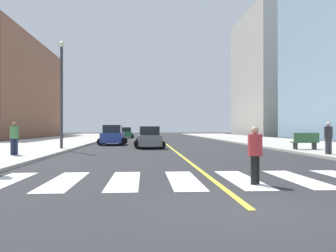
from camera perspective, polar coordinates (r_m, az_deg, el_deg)
The scene contains 16 objects.
ground_plane at distance 7.11m, azimuth 13.70°, elevation -13.35°, with size 220.00×220.00×0.00m, color #28282B.
sidewalk_kerb_east at distance 30.24m, azimuth 24.41°, elevation -3.17°, with size 10.00×120.00×0.15m, color #B2ADA3.
sidewalk_kerb_west at distance 28.51m, azimuth -24.65°, elevation -3.34°, with size 10.00×120.00×0.15m, color #B2ADA3.
crosswalk_paint at distance 10.93m, azimuth 7.29°, elevation -8.71°, with size 13.50×4.00×0.01m.
lane_divider_paint at distance 46.68m, azimuth -1.27°, elevation -2.25°, with size 0.16×80.00×0.01m, color yellow.
parking_garage_concrete at distance 81.53m, azimuth 18.60°, elevation 7.96°, with size 18.00×24.00×26.57m, color #B2ADA3.
car_blue_nearest at distance 32.94m, azimuth -9.05°, elevation -1.57°, with size 2.63×4.18×1.86m.
car_gray_second at distance 27.34m, azimuth -3.11°, elevation -1.98°, with size 2.50×3.90×1.71m.
car_red_third at distance 38.41m, azimuth -3.32°, elevation -1.48°, with size 2.53×3.95×1.73m.
car_green_fourth at distance 54.56m, azimuth -6.85°, elevation -1.15°, with size 2.45×3.81×1.67m.
park_bench at distance 25.24m, azimuth 21.60°, elevation -2.35°, with size 1.83×0.66×1.12m.
pedestrian_crossing at distance 10.17m, azimuth 14.09°, elevation -4.24°, with size 0.41×0.41×1.64m.
pedestrian_waiting_east at distance 21.14m, azimuth 24.82°, elevation -1.57°, with size 0.44×0.44×1.77m.
pedestrian_walking_west at distance 20.45m, azimuth -23.91°, elevation -1.62°, with size 0.44×0.44×1.76m.
fire_hydrant at distance 33.42m, azimuth 13.80°, elevation -2.04°, with size 0.26×0.26×0.89m.
street_lamp at distance 25.99m, azimuth -17.06°, elevation 6.40°, with size 0.44×0.44×7.61m.
Camera 1 is at (-2.08, -6.61, 1.61)m, focal length 37.16 mm.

